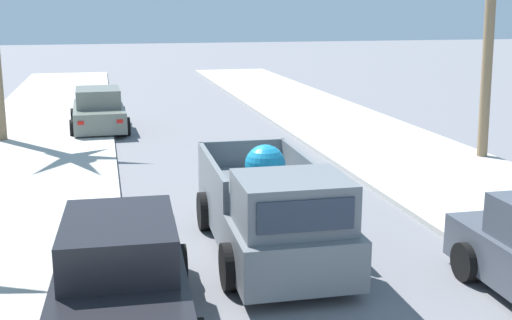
% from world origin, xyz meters
% --- Properties ---
extents(sidewalk_left, '(4.82, 60.00, 0.12)m').
position_xyz_m(sidewalk_left, '(-5.42, 12.00, 0.06)').
color(sidewalk_left, '#B2AFA8').
rests_on(sidewalk_left, ground).
extents(sidewalk_right, '(4.82, 60.00, 0.12)m').
position_xyz_m(sidewalk_right, '(5.42, 12.00, 0.06)').
color(sidewalk_right, '#B2AFA8').
rests_on(sidewalk_right, ground).
extents(curb_left, '(0.16, 60.00, 0.10)m').
position_xyz_m(curb_left, '(-4.40, 12.00, 0.05)').
color(curb_left, silver).
rests_on(curb_left, ground).
extents(curb_right, '(0.16, 60.00, 0.10)m').
position_xyz_m(curb_right, '(4.40, 12.00, 0.05)').
color(curb_right, silver).
rests_on(curb_right, ground).
extents(pickup_truck, '(2.29, 5.25, 1.80)m').
position_xyz_m(pickup_truck, '(-0.44, 7.65, 0.80)').
color(pickup_truck, slate).
rests_on(pickup_truck, ground).
extents(car_left_near, '(2.15, 4.32, 1.54)m').
position_xyz_m(car_left_near, '(-3.15, 5.54, 0.71)').
color(car_left_near, black).
rests_on(car_left_near, ground).
extents(car_left_mid, '(2.11, 4.30, 1.54)m').
position_xyz_m(car_left_mid, '(-3.48, 20.88, 0.71)').
color(car_left_mid, slate).
rests_on(car_left_mid, ground).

